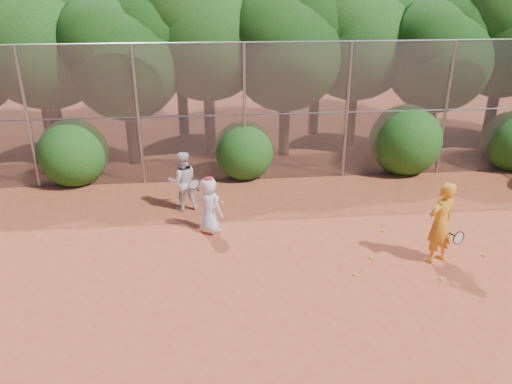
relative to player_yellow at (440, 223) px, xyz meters
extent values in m
plane|color=#A24124|center=(-2.73, -0.95, -0.92)|extent=(80.00, 80.00, 0.00)
cylinder|color=gray|center=(-9.73, 5.05, 1.08)|extent=(0.09, 0.09, 4.00)
cylinder|color=gray|center=(-6.73, 5.05, 1.08)|extent=(0.09, 0.09, 4.00)
cylinder|color=gray|center=(-3.73, 5.05, 1.08)|extent=(0.09, 0.09, 4.00)
cylinder|color=gray|center=(-0.73, 5.05, 1.08)|extent=(0.09, 0.09, 4.00)
cylinder|color=gray|center=(2.27, 5.05, 1.08)|extent=(0.09, 0.09, 4.00)
cylinder|color=gray|center=(-2.73, 5.05, 3.08)|extent=(20.00, 0.05, 0.05)
cylinder|color=gray|center=(-2.73, 5.05, 1.08)|extent=(20.00, 0.04, 0.04)
cube|color=slate|center=(-2.73, 5.05, 1.08)|extent=(20.00, 0.02, 4.00)
cylinder|color=black|center=(-9.73, 7.55, 0.34)|extent=(0.38, 0.38, 2.52)
sphere|color=#174A12|center=(-9.73, 7.55, 2.81)|extent=(4.03, 4.03, 4.03)
sphere|color=#174A12|center=(-8.92, 7.96, 3.82)|extent=(3.23, 3.23, 3.23)
sphere|color=#174A12|center=(-10.43, 7.25, 3.62)|extent=(3.02, 3.02, 3.02)
cylinder|color=black|center=(-7.23, 6.85, 0.17)|extent=(0.36, 0.36, 2.17)
sphere|color=black|center=(-7.23, 6.85, 2.30)|extent=(3.47, 3.47, 3.47)
sphere|color=black|center=(-6.53, 7.20, 3.16)|extent=(2.78, 2.78, 2.78)
sphere|color=black|center=(-7.83, 6.59, 2.99)|extent=(2.60, 2.60, 2.60)
cylinder|color=black|center=(-4.73, 7.85, 0.41)|extent=(0.39, 0.39, 2.66)
sphere|color=#174A12|center=(-4.73, 7.85, 3.02)|extent=(4.26, 4.26, 4.26)
sphere|color=#174A12|center=(-5.47, 7.53, 3.87)|extent=(3.19, 3.19, 3.19)
cylinder|color=black|center=(-2.23, 7.25, 0.22)|extent=(0.37, 0.37, 2.27)
sphere|color=black|center=(-2.23, 7.25, 2.45)|extent=(3.64, 3.64, 3.64)
sphere|color=black|center=(-1.50, 7.62, 3.36)|extent=(2.91, 2.91, 2.91)
sphere|color=black|center=(-2.86, 6.98, 3.18)|extent=(2.73, 2.73, 2.73)
cylinder|color=black|center=(0.27, 8.05, 0.31)|extent=(0.38, 0.38, 2.45)
sphere|color=#174A12|center=(0.27, 8.05, 2.71)|extent=(3.92, 3.92, 3.92)
sphere|color=#174A12|center=(1.06, 8.45, 3.69)|extent=(3.14, 3.14, 3.14)
sphere|color=#174A12|center=(-0.41, 7.76, 3.49)|extent=(2.94, 2.94, 2.94)
cylinder|color=black|center=(2.77, 7.05, 0.13)|extent=(0.36, 0.36, 2.10)
sphere|color=black|center=(2.77, 7.05, 2.19)|extent=(3.36, 3.36, 3.36)
sphere|color=black|center=(3.45, 7.39, 3.03)|extent=(2.69, 2.69, 2.69)
sphere|color=black|center=(2.19, 6.80, 2.86)|extent=(2.52, 2.52, 2.52)
cylinder|color=black|center=(5.27, 7.65, 0.38)|extent=(0.39, 0.39, 2.59)
sphere|color=#174A12|center=(5.27, 7.65, 2.92)|extent=(4.14, 4.14, 4.14)
sphere|color=#174A12|center=(4.55, 7.34, 3.75)|extent=(3.11, 3.11, 3.11)
cylinder|color=black|center=(-10.73, 9.85, 0.40)|extent=(0.39, 0.39, 2.62)
sphere|color=#174A12|center=(-10.73, 9.85, 2.97)|extent=(4.20, 4.20, 4.20)
sphere|color=#174A12|center=(-11.46, 9.54, 3.81)|extent=(3.15, 3.15, 3.15)
cylinder|color=black|center=(-5.73, 10.05, 0.48)|extent=(0.40, 0.40, 2.80)
sphere|color=#174A12|center=(-5.73, 10.05, 3.23)|extent=(4.48, 4.48, 4.48)
cylinder|color=black|center=(-0.73, 9.65, 0.34)|extent=(0.38, 0.38, 2.52)
sphere|color=#174A12|center=(-0.73, 9.65, 2.81)|extent=(4.03, 4.03, 4.03)
sphere|color=#174A12|center=(0.08, 10.06, 3.82)|extent=(3.23, 3.23, 3.23)
sphere|color=#174A12|center=(-1.43, 9.35, 3.62)|extent=(3.02, 3.02, 3.02)
cylinder|color=black|center=(3.77, 10.25, 0.45)|extent=(0.40, 0.40, 2.73)
sphere|color=#174A12|center=(3.77, 10.25, 3.12)|extent=(4.37, 4.37, 4.37)
sphere|color=#174A12|center=(-8.73, 5.35, 0.08)|extent=(2.00, 2.00, 2.00)
sphere|color=#174A12|center=(-3.73, 5.35, -0.02)|extent=(1.80, 1.80, 1.80)
sphere|color=#174A12|center=(1.27, 5.35, 0.18)|extent=(2.20, 2.20, 2.20)
imported|color=orange|center=(0.00, 0.00, 0.00)|extent=(0.79, 0.68, 1.83)
torus|color=black|center=(0.35, -0.20, -0.27)|extent=(0.30, 0.14, 0.30)
cylinder|color=black|center=(0.27, 0.01, -0.27)|extent=(0.13, 0.27, 0.04)
imported|color=white|center=(-4.81, 1.81, -0.22)|extent=(0.80, 0.79, 1.39)
ellipsoid|color=#A4171A|center=(-4.81, 1.81, 0.43)|extent=(0.22, 0.22, 0.13)
sphere|color=#B9E429|center=(-4.51, 1.61, -0.07)|extent=(0.07, 0.07, 0.07)
imported|color=silver|center=(-5.48, 3.17, -0.13)|extent=(0.86, 0.73, 1.57)
torus|color=black|center=(-5.18, 2.87, -0.12)|extent=(0.38, 0.36, 0.22)
cylinder|color=black|center=(-5.12, 3.00, -0.28)|extent=(0.12, 0.20, 0.23)
sphere|color=#B9E429|center=(-0.18, -0.74, -0.88)|extent=(0.07, 0.07, 0.07)
sphere|color=#B9E429|center=(1.07, 2.22, -0.88)|extent=(0.07, 0.07, 0.07)
sphere|color=#B9E429|center=(-1.88, -0.43, -0.88)|extent=(0.07, 0.07, 0.07)
sphere|color=#B9E429|center=(1.16, 0.06, -0.88)|extent=(0.07, 0.07, 0.07)
sphere|color=#B9E429|center=(-1.33, 0.20, -0.88)|extent=(0.07, 0.07, 0.07)
sphere|color=#B9E429|center=(1.14, 1.88, -0.88)|extent=(0.07, 0.07, 0.07)
sphere|color=#B9E429|center=(-0.70, 1.40, -0.88)|extent=(0.07, 0.07, 0.07)
camera|label=1|loc=(-4.72, -8.89, 4.75)|focal=35.00mm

